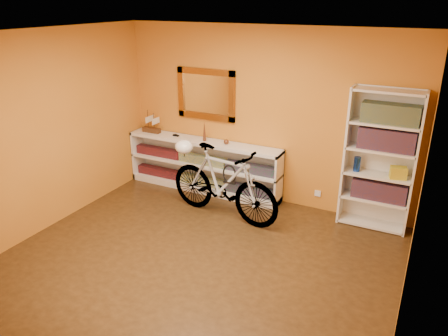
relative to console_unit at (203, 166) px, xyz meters
The scene contains 24 objects.
floor 2.09m from the console_unit, 62.73° to the right, with size 4.50×4.00×0.01m, color #311F0D.
ceiling 2.99m from the console_unit, 62.73° to the right, with size 4.50×4.00×0.01m, color silver.
back_wall 1.30m from the console_unit, 11.48° to the left, with size 4.50×0.01×2.60m, color #BC6D1C.
left_wall 2.41m from the console_unit, 126.01° to the right, with size 0.01×4.00×2.60m, color #BC6D1C.
right_wall 3.77m from the console_unit, 29.63° to the right, with size 0.01×4.00×2.60m, color #BC6D1C.
gilt_mirror 1.14m from the console_unit, 95.44° to the left, with size 0.98×0.06×0.78m, color brown.
wall_socket 1.85m from the console_unit, ahead, with size 0.09×0.01×0.09m, color silver.
console_unit is the anchor object (origin of this frame).
cd_row_lower 0.26m from the console_unit, 90.00° to the right, with size 2.50×0.13×0.14m, color black.
cd_row_upper 0.11m from the console_unit, 90.00° to the right, with size 2.50×0.13×0.14m, color navy.
model_ship 1.15m from the console_unit, behind, with size 0.32×0.12×0.38m, color #3A2110, non-canonical shape.
toy_car 0.65m from the console_unit, behind, with size 0.00×0.00×0.00m, color black.
bronze_ornament 0.58m from the console_unit, ahead, with size 0.05×0.05×0.32m, color brown.
decorative_orb 0.62m from the console_unit, ahead, with size 0.08×0.08×0.08m, color brown.
bookcase 2.69m from the console_unit, ahead, with size 0.90×0.30×1.90m, color silver, non-canonical shape.
book_row_a 2.69m from the console_unit, ahead, with size 0.70×0.22×0.26m, color maroon.
book_row_b 2.81m from the console_unit, ahead, with size 0.70×0.22×0.28m, color maroon.
book_row_c 2.93m from the console_unit, ahead, with size 0.70×0.22×0.25m, color navy.
travel_mug 2.41m from the console_unit, ahead, with size 0.09×0.09×0.20m, color #153795.
red_tin 2.69m from the console_unit, ahead, with size 0.13×0.13×0.17m, color maroon.
yellow_bag 2.92m from the console_unit, ahead, with size 0.20×0.13×0.16m, color gold.
bicycle 0.98m from the console_unit, 44.08° to the right, with size 1.79×0.46×1.06m, color silver.
helmet 0.77m from the console_unit, 87.95° to the right, with size 0.26×0.25×0.20m, color white.
u_lock 1.09m from the console_unit, 40.70° to the right, with size 0.20×0.20×0.02m, color black.
Camera 1 is at (2.25, -3.75, 2.94)m, focal length 34.39 mm.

